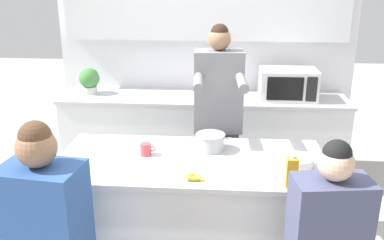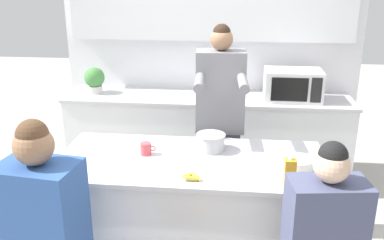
% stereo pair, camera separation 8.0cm
% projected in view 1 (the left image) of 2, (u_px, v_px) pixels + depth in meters
% --- Properties ---
extents(wall_back, '(3.11, 0.22, 2.70)m').
position_uv_depth(wall_back, '(205.00, 30.00, 4.42)').
color(wall_back, white).
rests_on(wall_back, ground_plane).
extents(back_counter, '(2.89, 0.63, 0.92)m').
position_uv_depth(back_counter, '(203.00, 138.00, 4.49)').
color(back_counter, silver).
rests_on(back_counter, ground_plane).
extents(kitchen_island, '(1.80, 0.82, 0.92)m').
position_uv_depth(kitchen_island, '(191.00, 219.00, 3.01)').
color(kitchen_island, black).
rests_on(kitchen_island, ground_plane).
extents(person_cooking, '(0.41, 0.59, 1.75)m').
position_uv_depth(person_cooking, '(218.00, 135.00, 3.43)').
color(person_cooking, '#383842').
rests_on(person_cooking, ground_plane).
extents(cooking_pot, '(0.29, 0.21, 0.12)m').
position_uv_depth(cooking_pot, '(210.00, 142.00, 2.99)').
color(cooking_pot, '#B7BABC').
rests_on(cooking_pot, kitchen_island).
extents(fruit_bowl, '(0.21, 0.21, 0.07)m').
position_uv_depth(fruit_bowl, '(297.00, 163.00, 2.72)').
color(fruit_bowl, white).
rests_on(fruit_bowl, kitchen_island).
extents(coffee_cup_near, '(0.11, 0.08, 0.08)m').
position_uv_depth(coffee_cup_near, '(146.00, 149.00, 2.91)').
color(coffee_cup_near, '#DB4C51').
rests_on(coffee_cup_near, kitchen_island).
extents(banana_bunch, '(0.14, 0.10, 0.05)m').
position_uv_depth(banana_bunch, '(193.00, 177.00, 2.57)').
color(banana_bunch, yellow).
rests_on(banana_bunch, kitchen_island).
extents(juice_carton, '(0.06, 0.06, 0.19)m').
position_uv_depth(juice_carton, '(292.00, 172.00, 2.47)').
color(juice_carton, gold).
rests_on(juice_carton, kitchen_island).
extents(microwave, '(0.55, 0.37, 0.30)m').
position_uv_depth(microwave, '(288.00, 84.00, 4.20)').
color(microwave, white).
rests_on(microwave, back_counter).
extents(potted_plant, '(0.21, 0.21, 0.27)m').
position_uv_depth(potted_plant, '(89.00, 80.00, 4.38)').
color(potted_plant, beige).
rests_on(potted_plant, back_counter).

